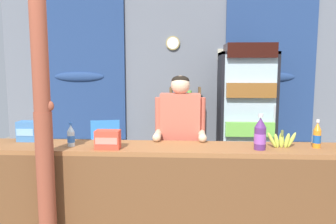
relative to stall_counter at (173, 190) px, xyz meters
name	(u,v)px	position (x,y,z in m)	size (l,w,h in m)	color
ground_plane	(163,211)	(-0.14, 0.82, -0.57)	(7.97, 7.97, 0.00)	gray
back_wall_curtained	(171,81)	(-0.14, 2.70, 0.84)	(5.56, 0.22, 2.75)	slate
stall_counter	(173,190)	(0.00, 0.00, 0.00)	(3.60, 0.47, 0.93)	#935B33
timber_post	(43,119)	(-1.02, -0.24, 0.65)	(0.16, 0.14, 2.55)	brown
drink_fridge	(246,106)	(0.98, 2.08, 0.51)	(0.78, 0.74, 1.96)	black
bottle_shelf_rack	(185,128)	(0.09, 2.38, 0.12)	(0.48, 0.28, 1.33)	brown
plastic_lawn_chair	(105,147)	(-1.06, 1.86, -0.07)	(0.52, 0.52, 0.86)	#3884D6
shopkeeper	(180,132)	(0.05, 0.55, 0.40)	(0.51, 0.42, 1.55)	#28282D
soda_bottle_grape_soda	(260,134)	(0.74, 0.03, 0.49)	(0.10, 0.10, 0.31)	#56286B
soda_bottle_water	(71,136)	(-0.91, 0.05, 0.45)	(0.06, 0.06, 0.21)	silver
soda_bottle_orange_soda	(317,136)	(1.25, 0.12, 0.47)	(0.07, 0.07, 0.25)	orange
snack_box_biscuit	(28,131)	(-1.39, 0.25, 0.46)	(0.18, 0.13, 0.19)	#3D75B7
snack_box_crackers	(108,140)	(-0.56, -0.02, 0.44)	(0.21, 0.12, 0.16)	#E5422D
banana_bunch	(282,140)	(0.94, 0.11, 0.43)	(0.27, 0.06, 0.16)	#B7C647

